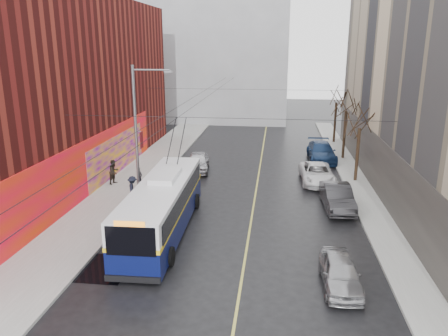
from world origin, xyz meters
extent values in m
plane|color=black|center=(0.00, 0.00, 0.00)|extent=(140.00, 140.00, 0.00)
cube|color=gray|center=(-8.00, 12.00, 0.07)|extent=(4.00, 60.00, 0.15)
cube|color=gray|center=(9.00, 12.00, 0.07)|extent=(2.00, 60.00, 0.15)
cube|color=#BFB74C|center=(1.50, 14.00, 0.00)|extent=(0.12, 50.00, 0.01)
cube|color=#551311|center=(-16.00, 14.00, 7.00)|extent=(12.00, 36.00, 14.00)
cube|color=red|center=(-9.96, 10.00, 2.00)|extent=(0.08, 28.00, 4.00)
cube|color=#8405A0|center=(-9.92, 16.00, 1.60)|extent=(0.06, 12.00, 3.20)
cube|color=#4C4742|center=(9.97, 14.00, 2.00)|extent=(0.06, 36.00, 4.00)
cube|color=gray|center=(-6.00, 45.00, 9.00)|extent=(20.00, 12.00, 18.00)
cylinder|color=slate|center=(-6.30, 10.00, 4.50)|extent=(0.20, 0.20, 9.00)
cube|color=#550C11|center=(-5.95, 10.00, 4.20)|extent=(0.04, 0.60, 1.10)
cylinder|color=slate|center=(-5.10, 10.00, 8.70)|extent=(2.40, 0.10, 0.10)
cube|color=slate|center=(-4.00, 10.00, 8.60)|extent=(0.50, 0.22, 0.12)
cylinder|color=black|center=(-3.80, 15.00, 6.20)|extent=(0.02, 60.00, 0.02)
cylinder|color=black|center=(-2.80, 15.00, 6.20)|extent=(0.02, 60.00, 0.02)
cylinder|color=black|center=(0.00, 6.00, 6.40)|extent=(18.00, 0.02, 0.02)
cylinder|color=black|center=(0.00, 22.00, 6.40)|extent=(18.00, 0.02, 0.02)
cylinder|color=black|center=(9.00, 16.00, 2.10)|extent=(0.24, 0.24, 4.20)
cylinder|color=black|center=(9.00, 23.00, 2.24)|extent=(0.24, 0.24, 4.48)
cylinder|color=black|center=(9.00, 30.00, 2.18)|extent=(0.24, 0.24, 4.37)
cube|color=black|center=(-5.25, 0.59, 0.00)|extent=(2.76, 2.84, 0.01)
ellipsoid|color=slate|center=(-2.38, 8.82, 6.72)|extent=(0.44, 0.20, 0.12)
ellipsoid|color=slate|center=(-0.01, 11.19, 6.80)|extent=(0.44, 0.20, 0.12)
ellipsoid|color=slate|center=(-2.55, 10.50, 5.54)|extent=(0.44, 0.20, 0.12)
cube|color=#080F41|center=(-3.33, 5.04, 0.91)|extent=(2.77, 11.60, 1.44)
cube|color=silver|center=(-3.33, 5.04, 2.26)|extent=(2.77, 11.60, 1.25)
cube|color=yellow|center=(-3.33, 5.04, 1.64)|extent=(2.81, 11.64, 0.21)
cube|color=black|center=(-3.19, -0.74, 2.12)|extent=(2.21, 0.09, 1.35)
cube|color=black|center=(-3.46, 10.82, 2.12)|extent=(2.21, 0.09, 1.15)
cube|color=black|center=(-4.60, 5.01, 2.16)|extent=(0.29, 10.58, 0.96)
cube|color=black|center=(-2.06, 5.07, 2.16)|extent=(0.29, 10.58, 0.96)
cube|color=silver|center=(-3.35, 6.00, 3.03)|extent=(1.41, 2.92, 0.29)
cube|color=black|center=(-3.19, -0.78, 0.34)|extent=(2.50, 0.17, 0.29)
cylinder|color=black|center=(-4.49, 1.16, 0.48)|extent=(0.31, 0.97, 0.96)
cylinder|color=black|center=(-1.99, 1.22, 0.48)|extent=(0.31, 0.97, 0.96)
cylinder|color=black|center=(-4.67, 8.85, 0.48)|extent=(0.31, 0.97, 0.96)
cylinder|color=black|center=(-2.17, 8.91, 0.48)|extent=(0.31, 0.97, 0.96)
cylinder|color=black|center=(-3.77, 9.36, 4.42)|extent=(0.14, 3.34, 2.36)
cylinder|color=black|center=(-3.09, 9.37, 4.42)|extent=(0.14, 3.34, 2.36)
imported|color=#9B9B9F|center=(5.80, 0.30, 0.68)|extent=(1.69, 4.04, 1.37)
imported|color=#2B2B2D|center=(6.86, 9.95, 0.79)|extent=(1.95, 4.87, 1.58)
imported|color=silver|center=(6.02, 15.46, 0.73)|extent=(2.66, 5.34, 1.45)
imported|color=navy|center=(6.96, 22.24, 0.83)|extent=(2.53, 5.79, 1.66)
imported|color=silver|center=(-3.63, 17.65, 0.76)|extent=(2.33, 4.67, 1.53)
imported|color=black|center=(-6.94, 12.10, 0.93)|extent=(0.52, 0.66, 1.57)
imported|color=black|center=(-9.13, 12.88, 1.07)|extent=(0.97, 1.08, 1.84)
imported|color=black|center=(-6.50, 9.31, 1.02)|extent=(1.01, 1.28, 1.73)
camera|label=1|loc=(2.85, -17.18, 10.19)|focal=35.00mm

